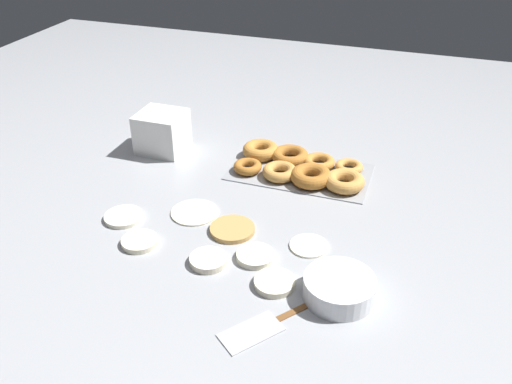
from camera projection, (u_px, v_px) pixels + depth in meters
ground_plane at (222, 216)px, 1.35m from camera, size 3.00×3.00×0.00m
pancake_0 at (255, 256)px, 1.20m from camera, size 0.09×0.09×0.01m
pancake_1 at (232, 229)px, 1.29m from camera, size 0.11×0.11×0.01m
pancake_2 at (124, 217)px, 1.34m from camera, size 0.10×0.10×0.01m
pancake_3 at (275, 283)px, 1.13m from camera, size 0.09×0.09×0.01m
pancake_4 at (140, 241)px, 1.25m from camera, size 0.08×0.08×0.01m
pancake_5 at (194, 212)px, 1.36m from camera, size 0.12×0.12×0.01m
pancake_6 at (309, 245)px, 1.24m from camera, size 0.09×0.09×0.01m
pancake_7 at (208, 260)px, 1.19m from camera, size 0.08×0.08×0.02m
donut_tray at (299, 167)px, 1.52m from camera, size 0.39×0.22×0.04m
batter_bowl at (339, 288)px, 1.09m from camera, size 0.15×0.15×0.05m
container_stack at (162, 132)px, 1.62m from camera, size 0.13×0.13×0.12m
spatula at (264, 326)px, 1.03m from camera, size 0.19×0.23×0.01m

